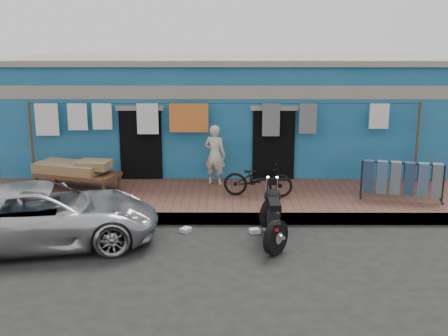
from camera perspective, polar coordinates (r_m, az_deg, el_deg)
ground at (r=10.83m, az=-0.03°, el=-8.45°), size 80.00×80.00×0.00m
sidewalk at (r=13.62m, az=0.01°, el=-3.19°), size 28.00×3.00×0.25m
curb at (r=12.24m, az=-0.01°, el=-5.17°), size 28.00×0.10×0.25m
building at (r=17.19m, az=0.04°, el=5.69°), size 12.20×5.20×3.36m
clothesline at (r=14.49m, az=-3.41°, el=4.68°), size 10.06×0.06×2.10m
car at (r=11.46m, az=-17.79°, el=-4.50°), size 4.81×2.95×1.26m
seated_person at (r=14.32m, az=-0.92°, el=1.36°), size 0.65×0.55×1.55m
bicycle at (r=13.33m, az=3.48°, el=-0.70°), size 1.69×0.79×1.05m
motorcycle at (r=11.20m, az=5.04°, el=-4.60°), size 0.67×1.80×1.15m
charpoy at (r=14.40m, az=-14.62°, el=-0.72°), size 2.72×2.28×0.71m
jeans_rack at (r=13.71m, az=17.62°, el=-1.19°), size 2.10×1.24×0.93m
litter_a at (r=11.76m, az=3.13°, el=-6.40°), size 0.25×0.22×0.09m
litter_b at (r=11.97m, az=4.41°, el=-6.07°), size 0.18×0.21×0.09m
litter_c at (r=11.83m, az=-3.92°, el=-6.30°), size 0.27×0.28×0.09m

